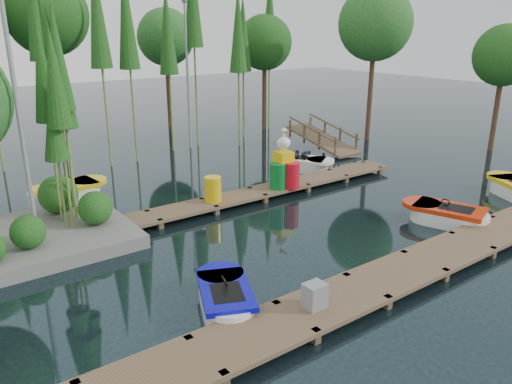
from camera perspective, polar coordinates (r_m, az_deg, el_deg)
ground_plane at (r=15.06m, az=-0.41°, el=-4.82°), size 90.00×90.00×0.00m
near_dock at (r=11.97m, az=12.49°, el=-10.58°), size 18.00×1.50×0.50m
far_dock at (r=17.43m, az=-2.55°, el=-0.72°), size 15.00×1.20×0.50m
tree_screen at (r=22.65m, az=-21.78°, el=17.66°), size 34.42×18.53×10.31m
lamp_island at (r=14.07m, az=-25.74°, el=9.76°), size 0.30×0.30×7.25m
lamp_rear at (r=25.35m, az=-7.89°, el=14.50°), size 0.30×0.30×7.25m
ramp at (r=25.20m, az=7.62°, el=6.03°), size 1.50×3.94×1.49m
boat_blue at (r=11.30m, az=-3.51°, el=-12.00°), size 1.97×2.65×0.81m
boat_red at (r=16.86m, az=20.98°, el=-2.55°), size 2.04×2.94×0.90m
boat_yellow_far at (r=19.06m, az=-20.86°, el=-0.03°), size 2.96×1.58×1.42m
boat_white_far at (r=21.69m, az=5.29°, el=3.23°), size 2.45×2.79×1.23m
utility_cabinet at (r=10.77m, az=6.71°, el=-11.68°), size 0.45×0.38×0.55m
yellow_barrel at (r=16.85m, az=-4.94°, el=0.33°), size 0.57×0.57×0.85m
drum_cluster at (r=18.32m, az=3.32°, el=2.57°), size 1.26×1.16×2.18m
seagull_post at (r=18.86m, az=4.46°, el=2.51°), size 0.45×0.24×0.72m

